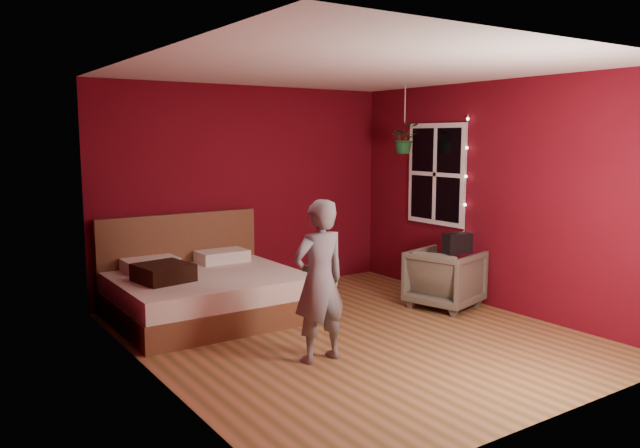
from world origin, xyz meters
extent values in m
plane|color=#9C643E|center=(0.00, 0.00, 0.00)|extent=(4.50, 4.50, 0.00)
cube|color=#5C0915|center=(0.00, 2.26, 1.30)|extent=(4.00, 0.02, 2.60)
cube|color=#5C0915|center=(0.00, -2.26, 1.30)|extent=(4.00, 0.02, 2.60)
cube|color=#5C0915|center=(-2.01, 0.00, 1.30)|extent=(0.02, 4.50, 2.60)
cube|color=#5C0915|center=(2.01, 0.00, 1.30)|extent=(0.02, 4.50, 2.60)
cube|color=white|center=(0.00, 0.00, 2.61)|extent=(4.00, 4.50, 0.02)
cube|color=white|center=(1.97, 0.90, 1.50)|extent=(0.04, 0.97, 1.27)
cube|color=black|center=(1.96, 0.90, 1.50)|extent=(0.02, 0.85, 1.15)
cube|color=white|center=(1.95, 0.90, 1.50)|extent=(0.03, 0.05, 1.15)
cube|color=white|center=(1.95, 0.90, 1.50)|extent=(0.03, 0.85, 0.05)
cylinder|color=silver|center=(1.94, 0.38, 1.50)|extent=(0.01, 0.01, 1.45)
sphere|color=#FFF2CC|center=(1.94, 0.38, 0.83)|extent=(0.04, 0.04, 0.04)
sphere|color=#FFF2CC|center=(1.94, 0.38, 1.16)|extent=(0.04, 0.04, 0.04)
sphere|color=#FFF2CC|center=(1.94, 0.38, 1.50)|extent=(0.04, 0.04, 0.04)
sphere|color=#FFF2CC|center=(1.94, 0.38, 1.84)|extent=(0.04, 0.04, 0.04)
sphere|color=#FFF2CC|center=(1.94, 0.38, 2.17)|extent=(0.04, 0.04, 0.04)
cube|color=brown|center=(-0.95, 1.37, 0.14)|extent=(1.95, 1.66, 0.27)
cube|color=silver|center=(-0.95, 1.37, 0.38)|extent=(1.91, 1.62, 0.21)
cube|color=brown|center=(-0.95, 2.16, 0.54)|extent=(1.95, 0.08, 1.07)
cube|color=white|center=(-1.39, 1.93, 0.55)|extent=(0.58, 0.37, 0.14)
cube|color=white|center=(-0.51, 1.93, 0.55)|extent=(0.58, 0.37, 0.14)
imported|color=slate|center=(-0.67, -0.38, 0.72)|extent=(0.53, 0.35, 1.44)
imported|color=#605B4C|center=(1.52, 0.25, 0.34)|extent=(0.91, 0.90, 0.68)
cube|color=black|center=(1.47, 0.03, 0.79)|extent=(0.33, 0.20, 0.23)
cube|color=black|center=(-1.45, 1.34, 0.58)|extent=(0.58, 0.58, 0.18)
cylinder|color=silver|center=(1.62, 1.11, 2.37)|extent=(0.01, 0.01, 0.46)
imported|color=#165022|center=(1.62, 1.11, 1.95)|extent=(0.43, 0.40, 0.38)
camera|label=1|loc=(-3.62, -4.79, 1.96)|focal=35.00mm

